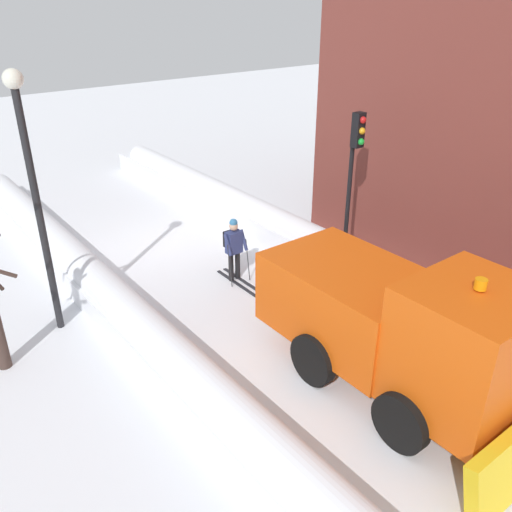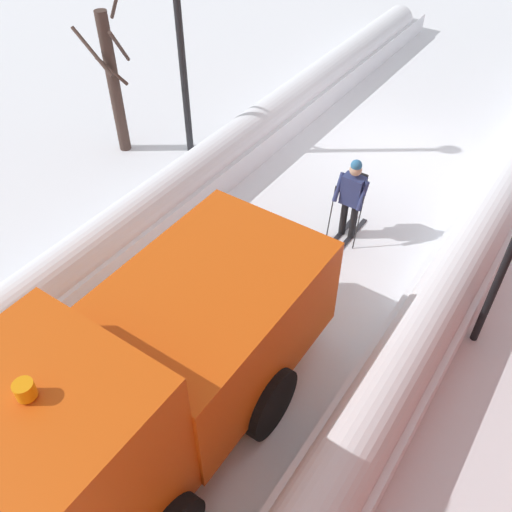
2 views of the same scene
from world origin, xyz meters
The scene contains 7 objects.
ground_plane centered at (0.00, 10.00, 0.00)m, with size 80.00×80.00×0.00m, color white.
snowbank_left centered at (-2.90, 10.00, 0.55)m, with size 1.10×36.00×1.19m.
snowbank_right centered at (2.90, 10.00, 0.46)m, with size 1.10×36.00×1.04m.
plow_truck centered at (-0.43, 8.92, 1.48)m, with size 3.20×5.98×3.12m.
skier centered at (-0.53, 3.31, 1.00)m, with size 0.62×1.80×1.81m.
traffic_light_pole centered at (-3.59, 4.61, 3.09)m, with size 0.28×0.42×4.41m.
street_lamp centered at (4.11, 2.68, 3.66)m, with size 0.40×0.40×5.88m.
Camera 1 is at (6.93, 14.01, 7.22)m, focal length 37.63 mm.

